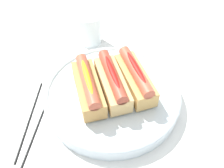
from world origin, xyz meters
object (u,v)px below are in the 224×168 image
hotdog_front (88,86)px  water_glass (90,31)px  hotdog_back (112,82)px  chopstick_far (30,118)px  chopstick_near (37,127)px  hotdog_side (135,77)px  serving_bowl (112,94)px

hotdog_front → water_glass: hotdog_front is taller
hotdog_back → chopstick_far: bearing=-92.9°
hotdog_front → hotdog_back: (0.00, 0.05, 0.00)m
hotdog_front → water_glass: 0.25m
water_glass → chopstick_near: bearing=-37.8°
hotdog_side → water_glass: bearing=-171.0°
serving_bowl → water_glass: (-0.24, 0.02, 0.02)m
serving_bowl → chopstick_near: 0.19m
serving_bowl → chopstick_near: bearing=-83.8°
serving_bowl → chopstick_near: serving_bowl is taller
chopstick_near → chopstick_far: (-0.03, -0.01, 0.00)m
hotdog_back → water_glass: hotdog_back is taller
serving_bowl → chopstick_far: size_ratio=1.47×
water_glass → chopstick_far: (0.23, -0.21, -0.04)m
serving_bowl → water_glass: water_glass is taller
serving_bowl → hotdog_back: bearing=90.0°
hotdog_side → chopstick_near: hotdog_side is taller
hotdog_front → hotdog_back: 0.06m
hotdog_front → hotdog_side: bearing=85.6°
hotdog_back → chopstick_near: bearing=-83.8°
hotdog_back → chopstick_far: hotdog_back is taller
water_glass → hotdog_side: bearing=9.0°
chopstick_far → water_glass: bearing=159.7°
hotdog_front → chopstick_near: 0.15m
chopstick_near → hotdog_back: bearing=123.0°
hotdog_front → hotdog_side: same height
hotdog_side → water_glass: size_ratio=1.68×
hotdog_side → chopstick_near: 0.25m
water_glass → chopstick_far: water_glass is taller
chopstick_near → chopstick_far: size_ratio=1.00×
serving_bowl → hotdog_front: hotdog_front is taller
serving_bowl → hotdog_side: 0.07m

